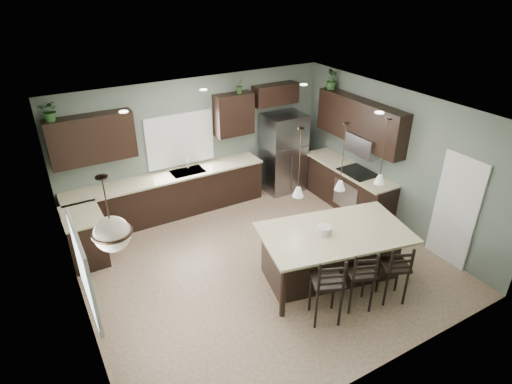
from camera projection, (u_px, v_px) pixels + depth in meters
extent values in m
plane|color=#9E8466|center=(262.00, 263.00, 7.77)|extent=(6.00, 6.00, 0.00)
cube|color=white|center=(455.00, 211.00, 7.41)|extent=(0.04, 0.82, 2.04)
cube|color=white|center=(180.00, 140.00, 8.96)|extent=(1.35, 0.02, 1.00)
cube|color=white|center=(83.00, 271.00, 5.12)|extent=(0.02, 1.10, 1.00)
cube|color=black|center=(85.00, 238.00, 7.68)|extent=(0.60, 0.90, 0.90)
cube|color=beige|center=(81.00, 216.00, 7.47)|extent=(0.66, 0.96, 0.04)
cube|color=black|center=(169.00, 196.00, 9.06)|extent=(4.20, 0.60, 0.90)
cube|color=beige|center=(167.00, 177.00, 8.83)|extent=(4.20, 0.66, 0.04)
cube|color=gray|center=(188.00, 172.00, 9.02)|extent=(0.70, 0.45, 0.01)
cylinder|color=silver|center=(188.00, 166.00, 8.93)|extent=(0.02, 0.02, 0.28)
cube|color=black|center=(92.00, 139.00, 7.89)|extent=(1.55, 0.34, 0.90)
cube|color=black|center=(234.00, 114.00, 9.18)|extent=(0.85, 0.34, 0.90)
cube|color=black|center=(275.00, 94.00, 9.51)|extent=(1.05, 0.34, 0.45)
cube|color=black|center=(347.00, 188.00, 9.42)|extent=(0.60, 2.35, 0.90)
cube|color=beige|center=(349.00, 169.00, 9.19)|extent=(0.66, 2.35, 0.04)
cube|color=black|center=(358.00, 172.00, 8.97)|extent=(0.58, 0.75, 0.02)
cube|color=gray|center=(345.00, 196.00, 9.07)|extent=(0.01, 0.72, 0.60)
cube|color=black|center=(360.00, 122.00, 8.77)|extent=(0.34, 2.35, 0.90)
cube|color=gray|center=(365.00, 144.00, 8.73)|extent=(0.40, 0.75, 0.40)
cube|color=gray|center=(283.00, 153.00, 9.95)|extent=(0.90, 0.74, 1.85)
cube|color=black|center=(333.00, 255.00, 7.22)|extent=(2.66, 1.86, 0.92)
cylinder|color=silver|center=(324.00, 230.00, 6.92)|extent=(0.24, 0.24, 0.14)
cube|color=black|center=(326.00, 287.00, 6.29)|extent=(0.58, 0.58, 1.19)
cube|color=black|center=(359.00, 277.00, 6.55)|extent=(0.54, 0.54, 1.11)
cube|color=black|center=(394.00, 271.00, 6.70)|extent=(0.53, 0.53, 1.08)
imported|color=#265023|center=(50.00, 111.00, 7.31)|extent=(0.43, 0.40, 0.38)
imported|color=#325927|center=(240.00, 85.00, 8.93)|extent=(0.23, 0.21, 0.33)
imported|color=#2D5324|center=(332.00, 80.00, 9.18)|extent=(0.29, 0.29, 0.43)
plane|color=slate|center=(198.00, 143.00, 9.22)|extent=(6.00, 0.00, 6.00)
plane|color=slate|center=(382.00, 292.00, 5.01)|extent=(6.00, 0.00, 6.00)
plane|color=slate|center=(73.00, 248.00, 5.80)|extent=(0.00, 5.50, 5.50)
plane|color=slate|center=(393.00, 159.00, 8.43)|extent=(0.00, 5.50, 5.50)
plane|color=white|center=(263.00, 114.00, 6.46)|extent=(6.00, 6.00, 0.00)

